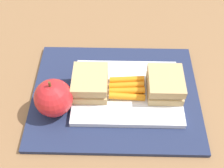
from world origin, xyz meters
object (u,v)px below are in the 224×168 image
Objects in this scene: carrot_sticks_bundle at (129,88)px; sandwich_half_left at (168,84)px; food_tray at (129,92)px; sandwich_half_right at (93,83)px; apple at (56,98)px.

sandwich_half_left is at bearing 179.90° from carrot_sticks_bundle.
sandwich_half_right is at bearing 0.00° from food_tray.
food_tray is at bearing 171.12° from carrot_sticks_bundle.
sandwich_half_right is (0.16, 0.00, 0.00)m from sandwich_half_left.
sandwich_half_left reaches higher than food_tray.
food_tray is 0.08m from sandwich_half_right.
sandwich_half_left is at bearing 180.00° from food_tray.
carrot_sticks_bundle is 0.15m from apple.
food_tray is 2.88× the size of sandwich_half_right.
sandwich_half_left is 0.91× the size of apple.
sandwich_half_right is 0.08m from apple.
apple reaches higher than food_tray.
carrot_sticks_bundle reaches higher than food_tray.
sandwich_half_right is (0.08, 0.00, 0.03)m from food_tray.
sandwich_half_right is 1.04× the size of carrot_sticks_bundle.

